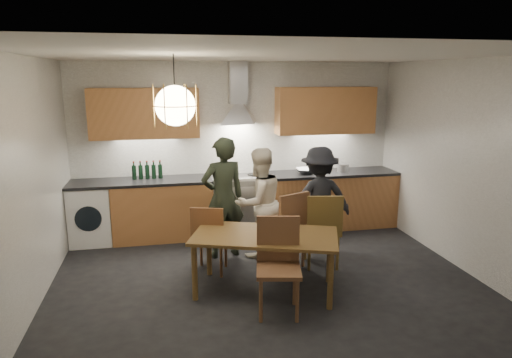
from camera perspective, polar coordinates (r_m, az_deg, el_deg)
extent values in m
plane|color=black|center=(5.43, 1.70, -13.35)|extent=(5.00, 5.00, 0.00)
cube|color=white|center=(7.16, -2.39, 4.02)|extent=(5.00, 0.02, 2.60)
cube|color=white|center=(2.95, 12.13, -9.27)|extent=(5.00, 0.02, 2.60)
cube|color=white|center=(5.05, -27.00, -1.11)|extent=(0.02, 4.50, 2.60)
cube|color=white|center=(6.07, 25.42, 1.19)|extent=(0.02, 4.50, 2.60)
cube|color=silver|center=(4.88, 1.91, 15.24)|extent=(5.00, 4.50, 0.02)
cube|color=#CA864D|center=(6.97, -11.51, -3.81)|extent=(1.45, 0.60, 0.86)
cube|color=#CA864D|center=(7.44, 9.35, -2.66)|extent=(2.05, 0.60, 0.86)
cube|color=white|center=(7.05, -19.88, -4.18)|extent=(0.58, 0.58, 0.85)
cube|color=black|center=(6.87, -14.18, -0.32)|extent=(2.05, 0.62, 0.04)
cube|color=black|center=(7.34, 9.48, 0.73)|extent=(2.05, 0.62, 0.04)
cube|color=silver|center=(7.07, -1.92, -3.57)|extent=(0.90, 0.60, 0.80)
cube|color=black|center=(6.81, -1.51, -4.39)|extent=(0.78, 0.02, 0.42)
cube|color=slate|center=(6.96, -1.95, -0.09)|extent=(0.90, 0.60, 0.08)
cube|color=silver|center=(6.70, -1.58, -0.08)|extent=(0.90, 0.08, 0.04)
cube|color=tan|center=(6.84, -13.74, 7.98)|extent=(1.55, 0.35, 0.72)
cube|color=tan|center=(7.28, 8.66, 8.47)|extent=(1.55, 0.35, 0.72)
cube|color=silver|center=(6.95, -2.29, 11.95)|extent=(0.26, 0.22, 0.62)
cylinder|color=black|center=(4.64, -10.19, 12.09)|extent=(0.01, 0.01, 0.50)
sphere|color=#FFE0A5|center=(4.65, -10.06, 9.01)|extent=(0.40, 0.40, 0.40)
torus|color=gold|center=(4.65, -10.06, 9.01)|extent=(0.43, 0.43, 0.01)
cube|color=brown|center=(5.10, 1.13, -7.14)|extent=(1.76, 1.28, 0.04)
cylinder|color=brown|center=(5.06, -7.68, -11.51)|extent=(0.06, 0.06, 0.64)
cylinder|color=brown|center=(5.64, -5.89, -8.84)|extent=(0.06, 0.06, 0.64)
cylinder|color=brown|center=(4.90, 9.29, -12.44)|extent=(0.06, 0.06, 0.64)
cylinder|color=brown|center=(5.49, 9.16, -9.55)|extent=(0.06, 0.06, 0.64)
cube|color=brown|center=(5.69, -5.71, -7.49)|extent=(0.50, 0.50, 0.04)
cube|color=brown|center=(5.45, -6.16, -5.81)|extent=(0.39, 0.16, 0.43)
cylinder|color=brown|center=(5.89, -3.80, -9.05)|extent=(0.03, 0.03, 0.40)
cylinder|color=brown|center=(5.60, -4.38, -10.26)|extent=(0.03, 0.03, 0.40)
cylinder|color=brown|center=(5.95, -6.87, -8.88)|extent=(0.03, 0.03, 0.40)
cylinder|color=brown|center=(5.67, -7.61, -10.05)|extent=(0.03, 0.03, 0.40)
cube|color=brown|center=(5.83, 3.42, -6.34)|extent=(0.59, 0.59, 0.04)
cube|color=brown|center=(5.60, 4.78, -4.29)|extent=(0.43, 0.22, 0.49)
cylinder|color=brown|center=(6.16, 3.64, -7.77)|extent=(0.04, 0.04, 0.46)
cylinder|color=brown|center=(5.90, 5.91, -8.76)|extent=(0.04, 0.04, 0.46)
cylinder|color=brown|center=(5.95, 0.89, -8.51)|extent=(0.04, 0.04, 0.46)
cylinder|color=brown|center=(5.68, 3.12, -9.58)|extent=(0.04, 0.04, 0.46)
cube|color=brown|center=(5.91, 8.20, -6.33)|extent=(0.51, 0.51, 0.04)
cube|color=brown|center=(5.64, 8.62, -4.49)|extent=(0.44, 0.12, 0.48)
cylinder|color=brown|center=(6.18, 9.48, -7.90)|extent=(0.04, 0.04, 0.45)
cylinder|color=brown|center=(5.86, 10.15, -9.12)|extent=(0.04, 0.04, 0.45)
cylinder|color=brown|center=(6.13, 6.19, -8.00)|extent=(0.04, 0.04, 0.45)
cylinder|color=brown|center=(5.80, 6.67, -9.24)|extent=(0.04, 0.04, 0.45)
cube|color=brown|center=(4.70, 2.84, -11.30)|extent=(0.53, 0.53, 0.04)
cube|color=brown|center=(4.78, 2.77, -7.43)|extent=(0.44, 0.13, 0.49)
cylinder|color=brown|center=(4.64, 0.61, -15.01)|extent=(0.04, 0.04, 0.45)
cylinder|color=brown|center=(4.96, 0.59, -13.07)|extent=(0.04, 0.04, 0.45)
cylinder|color=brown|center=(4.66, 5.19, -14.96)|extent=(0.04, 0.04, 0.45)
cylinder|color=brown|center=(4.98, 4.84, -13.04)|extent=(0.04, 0.04, 0.45)
imported|color=black|center=(6.06, -4.13, -2.36)|extent=(0.66, 0.51, 1.62)
imported|color=#F3E7CF|center=(6.09, 0.38, -2.98)|extent=(0.88, 0.80, 1.47)
imported|color=black|center=(6.38, 7.87, -2.47)|extent=(0.95, 0.55, 1.45)
imported|color=#AFB0B3|center=(7.16, 6.26, 1.02)|extent=(0.33, 0.33, 0.08)
cylinder|color=silver|center=(7.35, 10.81, 1.35)|extent=(0.23, 0.23, 0.12)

